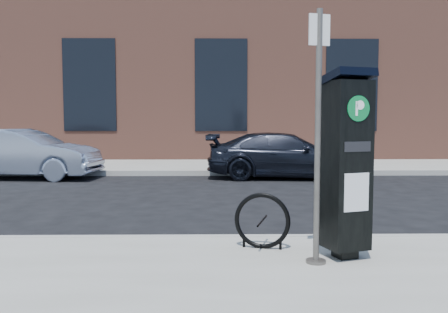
{
  "coord_description": "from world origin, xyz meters",
  "views": [
    {
      "loc": [
        -0.15,
        -6.22,
        1.7
      ],
      "look_at": [
        -0.05,
        0.5,
        1.17
      ],
      "focal_mm": 38.0,
      "sensor_mm": 36.0,
      "label": 1
    }
  ],
  "objects_px": {
    "parking_kiosk": "(347,162)",
    "bike_rack": "(262,221)",
    "car_dark": "(285,155)",
    "sign_pole": "(318,139)",
    "car_silver": "(23,154)"
  },
  "relations": [
    {
      "from": "parking_kiosk",
      "to": "bike_rack",
      "type": "height_order",
      "value": "parking_kiosk"
    },
    {
      "from": "parking_kiosk",
      "to": "car_dark",
      "type": "xyz_separation_m",
      "value": [
        0.54,
        8.42,
        -0.57
      ]
    },
    {
      "from": "sign_pole",
      "to": "car_dark",
      "type": "bearing_deg",
      "value": 67.63
    },
    {
      "from": "sign_pole",
      "to": "car_silver",
      "type": "relative_size",
      "value": 0.62
    },
    {
      "from": "parking_kiosk",
      "to": "car_silver",
      "type": "relative_size",
      "value": 0.49
    },
    {
      "from": "car_silver",
      "to": "car_dark",
      "type": "height_order",
      "value": "car_silver"
    },
    {
      "from": "bike_rack",
      "to": "car_dark",
      "type": "bearing_deg",
      "value": 95.26
    },
    {
      "from": "parking_kiosk",
      "to": "bike_rack",
      "type": "bearing_deg",
      "value": 137.81
    },
    {
      "from": "parking_kiosk",
      "to": "sign_pole",
      "type": "relative_size",
      "value": 0.78
    },
    {
      "from": "bike_rack",
      "to": "car_silver",
      "type": "xyz_separation_m",
      "value": [
        -6.12,
        8.03,
        0.23
      ]
    },
    {
      "from": "car_dark",
      "to": "bike_rack",
      "type": "bearing_deg",
      "value": 174.01
    },
    {
      "from": "car_silver",
      "to": "car_dark",
      "type": "xyz_separation_m",
      "value": [
        7.55,
        0.0,
        -0.05
      ]
    },
    {
      "from": "bike_rack",
      "to": "sign_pole",
      "type": "bearing_deg",
      "value": -32.67
    },
    {
      "from": "car_dark",
      "to": "parking_kiosk",
      "type": "bearing_deg",
      "value": -179.51
    },
    {
      "from": "sign_pole",
      "to": "parking_kiosk",
      "type": "bearing_deg",
      "value": 12.17
    }
  ]
}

